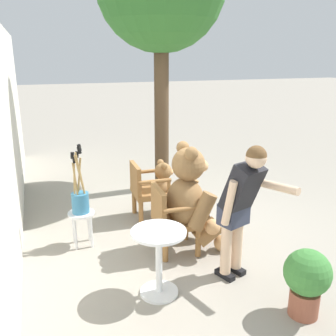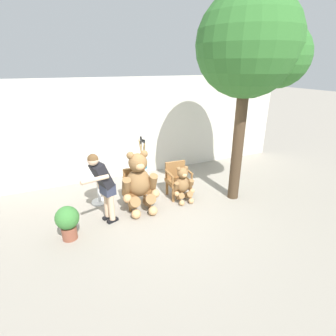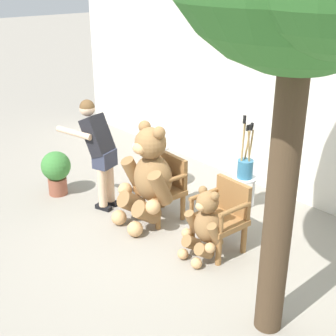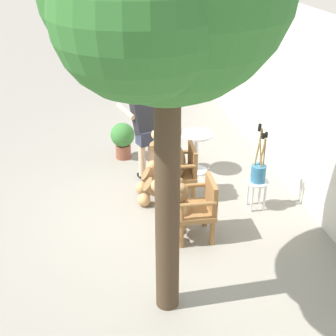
{
  "view_description": "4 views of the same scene",
  "coord_description": "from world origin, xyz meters",
  "px_view_note": "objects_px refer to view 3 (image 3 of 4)",
  "views": [
    {
      "loc": [
        -4.54,
        2.02,
        2.39
      ],
      "look_at": [
        0.35,
        0.26,
        0.82
      ],
      "focal_mm": 40.0,
      "sensor_mm": 36.0,
      "label": 1
    },
    {
      "loc": [
        -2.13,
        -4.8,
        3.12
      ],
      "look_at": [
        0.11,
        0.17,
        0.94
      ],
      "focal_mm": 28.0,
      "sensor_mm": 36.0,
      "label": 2
    },
    {
      "loc": [
        3.81,
        -3.19,
        3.15
      ],
      "look_at": [
        -0.24,
        0.34,
        0.87
      ],
      "focal_mm": 50.0,
      "sensor_mm": 36.0,
      "label": 3
    },
    {
      "loc": [
        5.74,
        -0.88,
        3.81
      ],
      "look_at": [
        0.21,
        0.17,
        0.92
      ],
      "focal_mm": 50.0,
      "sensor_mm": 36.0,
      "label": 4
    }
  ],
  "objects_px": {
    "teddy_bear_small": "(205,225)",
    "wooden_chair_right": "(222,215)",
    "potted_plant": "(56,170)",
    "wooden_chair_left": "(164,186)",
    "white_stool": "(244,184)",
    "person_visitor": "(98,146)",
    "brush_bucket": "(245,164)",
    "round_side_table": "(151,162)",
    "teddy_bear_large": "(148,176)"
  },
  "relations": [
    {
      "from": "teddy_bear_small",
      "to": "wooden_chair_right",
      "type": "bearing_deg",
      "value": 89.05
    },
    {
      "from": "wooden_chair_right",
      "to": "potted_plant",
      "type": "xyz_separation_m",
      "value": [
        -2.66,
        -0.76,
        -0.07
      ]
    },
    {
      "from": "wooden_chair_left",
      "to": "white_stool",
      "type": "bearing_deg",
      "value": 62.91
    },
    {
      "from": "white_stool",
      "to": "potted_plant",
      "type": "bearing_deg",
      "value": -139.74
    },
    {
      "from": "teddy_bear_small",
      "to": "potted_plant",
      "type": "distance_m",
      "value": 2.7
    },
    {
      "from": "person_visitor",
      "to": "teddy_bear_small",
      "type": "bearing_deg",
      "value": 5.41
    },
    {
      "from": "teddy_bear_small",
      "to": "white_stool",
      "type": "distance_m",
      "value": 1.44
    },
    {
      "from": "brush_bucket",
      "to": "potted_plant",
      "type": "height_order",
      "value": "brush_bucket"
    },
    {
      "from": "wooden_chair_right",
      "to": "round_side_table",
      "type": "distance_m",
      "value": 1.93
    },
    {
      "from": "wooden_chair_left",
      "to": "round_side_table",
      "type": "bearing_deg",
      "value": 151.53
    },
    {
      "from": "wooden_chair_left",
      "to": "wooden_chair_right",
      "type": "distance_m",
      "value": 1.08
    },
    {
      "from": "teddy_bear_small",
      "to": "potted_plant",
      "type": "bearing_deg",
      "value": -170.04
    },
    {
      "from": "wooden_chair_right",
      "to": "potted_plant",
      "type": "distance_m",
      "value": 2.77
    },
    {
      "from": "teddy_bear_large",
      "to": "brush_bucket",
      "type": "relative_size",
      "value": 1.53
    },
    {
      "from": "teddy_bear_large",
      "to": "round_side_table",
      "type": "distance_m",
      "value": 1.08
    },
    {
      "from": "teddy_bear_large",
      "to": "person_visitor",
      "type": "distance_m",
      "value": 0.89
    },
    {
      "from": "wooden_chair_left",
      "to": "wooden_chair_right",
      "type": "height_order",
      "value": "same"
    },
    {
      "from": "wooden_chair_right",
      "to": "teddy_bear_large",
      "type": "bearing_deg",
      "value": -166.71
    },
    {
      "from": "teddy_bear_large",
      "to": "teddy_bear_small",
      "type": "height_order",
      "value": "teddy_bear_large"
    },
    {
      "from": "person_visitor",
      "to": "teddy_bear_large",
      "type": "bearing_deg",
      "value": 14.5
    },
    {
      "from": "round_side_table",
      "to": "potted_plant",
      "type": "distance_m",
      "value": 1.43
    },
    {
      "from": "wooden_chair_left",
      "to": "teddy_bear_large",
      "type": "distance_m",
      "value": 0.33
    },
    {
      "from": "wooden_chair_right",
      "to": "white_stool",
      "type": "xyz_separation_m",
      "value": [
        -0.54,
        1.04,
        -0.11
      ]
    },
    {
      "from": "teddy_bear_small",
      "to": "person_visitor",
      "type": "xyz_separation_m",
      "value": [
        -1.9,
        -0.18,
        0.49
      ]
    },
    {
      "from": "white_stool",
      "to": "round_side_table",
      "type": "bearing_deg",
      "value": -155.6
    },
    {
      "from": "person_visitor",
      "to": "round_side_table",
      "type": "xyz_separation_m",
      "value": [
        0.03,
        0.9,
        -0.47
      ]
    },
    {
      "from": "teddy_bear_large",
      "to": "potted_plant",
      "type": "bearing_deg",
      "value": -162.44
    },
    {
      "from": "teddy_bear_small",
      "to": "teddy_bear_large",
      "type": "bearing_deg",
      "value": 178.24
    },
    {
      "from": "brush_bucket",
      "to": "potted_plant",
      "type": "relative_size",
      "value": 1.33
    },
    {
      "from": "teddy_bear_large",
      "to": "round_side_table",
      "type": "relative_size",
      "value": 1.92
    },
    {
      "from": "wooden_chair_left",
      "to": "wooden_chair_right",
      "type": "bearing_deg",
      "value": 0.0
    },
    {
      "from": "teddy_bear_large",
      "to": "teddy_bear_small",
      "type": "xyz_separation_m",
      "value": [
        1.08,
        -0.03,
        -0.25
      ]
    },
    {
      "from": "round_side_table",
      "to": "wooden_chair_left",
      "type": "bearing_deg",
      "value": -28.47
    },
    {
      "from": "wooden_chair_left",
      "to": "person_visitor",
      "type": "relative_size",
      "value": 0.55
    },
    {
      "from": "white_stool",
      "to": "round_side_table",
      "type": "xyz_separation_m",
      "value": [
        -1.33,
        -0.61,
        0.09
      ]
    },
    {
      "from": "teddy_bear_large",
      "to": "wooden_chair_right",
      "type": "bearing_deg",
      "value": 13.29
    },
    {
      "from": "wooden_chair_right",
      "to": "teddy_bear_small",
      "type": "distance_m",
      "value": 0.29
    },
    {
      "from": "wooden_chair_right",
      "to": "brush_bucket",
      "type": "height_order",
      "value": "brush_bucket"
    },
    {
      "from": "teddy_bear_small",
      "to": "wooden_chair_left",
      "type": "bearing_deg",
      "value": 164.9
    },
    {
      "from": "wooden_chair_right",
      "to": "potted_plant",
      "type": "bearing_deg",
      "value": -164.16
    },
    {
      "from": "teddy_bear_small",
      "to": "person_visitor",
      "type": "bearing_deg",
      "value": -174.59
    },
    {
      "from": "wooden_chair_left",
      "to": "brush_bucket",
      "type": "relative_size",
      "value": 0.95
    },
    {
      "from": "white_stool",
      "to": "brush_bucket",
      "type": "bearing_deg",
      "value": 154.03
    },
    {
      "from": "round_side_table",
      "to": "teddy_bear_large",
      "type": "bearing_deg",
      "value": -41.0
    },
    {
      "from": "wooden_chair_left",
      "to": "brush_bucket",
      "type": "height_order",
      "value": "brush_bucket"
    },
    {
      "from": "potted_plant",
      "to": "wooden_chair_left",
      "type": "bearing_deg",
      "value": 25.45
    },
    {
      "from": "person_visitor",
      "to": "potted_plant",
      "type": "distance_m",
      "value": 0.96
    },
    {
      "from": "round_side_table",
      "to": "wooden_chair_right",
      "type": "bearing_deg",
      "value": -13.04
    },
    {
      "from": "person_visitor",
      "to": "round_side_table",
      "type": "bearing_deg",
      "value": 88.13
    },
    {
      "from": "teddy_bear_small",
      "to": "person_visitor",
      "type": "distance_m",
      "value": 1.97
    }
  ]
}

